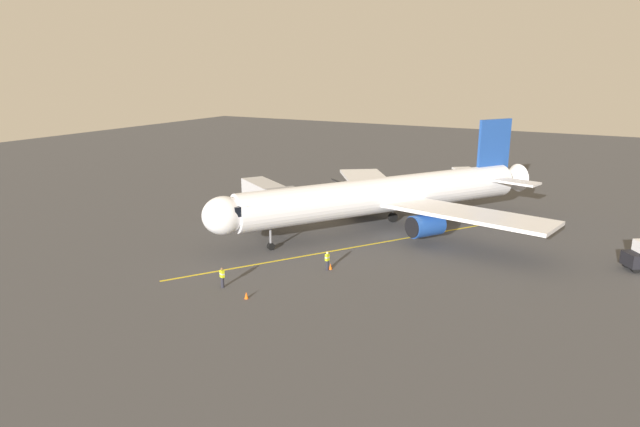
# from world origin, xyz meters

# --- Properties ---
(ground_plane) EXTENTS (220.00, 220.00, 0.00)m
(ground_plane) POSITION_xyz_m (0.00, 0.00, 0.00)
(ground_plane) COLOR #424244
(apron_lead_in_line) EXTENTS (21.87, 33.75, 0.01)m
(apron_lead_in_line) POSITION_xyz_m (1.21, 5.28, 0.01)
(apron_lead_in_line) COLOR yellow
(apron_lead_in_line) RESTS_ON ground
(airplane) EXTENTS (30.50, 35.71, 11.50)m
(airplane) POSITION_xyz_m (1.05, -0.95, 4.00)
(airplane) COLOR white
(airplane) RESTS_ON ground
(jet_bridge) EXTENTS (10.61, 8.07, 5.40)m
(jet_bridge) POSITION_xyz_m (11.68, 5.62, 3.76)
(jet_bridge) COLOR #B7B7BC
(jet_bridge) RESTS_ON ground
(ground_crew_marshaller) EXTENTS (0.46, 0.37, 1.71)m
(ground_crew_marshaller) POSITION_xyz_m (6.58, 20.57, 0.89)
(ground_crew_marshaller) COLOR #23232D
(ground_crew_marshaller) RESTS_ON ground
(ground_crew_wing_walker) EXTENTS (0.31, 0.43, 1.71)m
(ground_crew_wing_walker) POSITION_xyz_m (1.00, 12.91, 0.89)
(ground_crew_wing_walker) COLOR #23232D
(ground_crew_wing_walker) RESTS_ON ground
(belt_loader_portside) EXTENTS (4.30, 3.83, 2.32)m
(belt_loader_portside) POSITION_xyz_m (11.97, -15.51, 0.71)
(belt_loader_portside) COLOR yellow
(belt_loader_portside) RESTS_ON ground
(safety_cone_nose_left) EXTENTS (0.32, 0.32, 0.55)m
(safety_cone_nose_left) POSITION_xyz_m (16.06, 5.29, 0.28)
(safety_cone_nose_left) COLOR #F2590F
(safety_cone_nose_left) RESTS_ON ground
(safety_cone_nose_right) EXTENTS (0.32, 0.32, 0.55)m
(safety_cone_nose_right) POSITION_xyz_m (3.53, 21.48, 0.28)
(safety_cone_nose_right) COLOR #F2590F
(safety_cone_nose_right) RESTS_ON ground
(safety_cone_wing_port) EXTENTS (0.32, 0.32, 0.55)m
(safety_cone_wing_port) POSITION_xyz_m (0.83, 12.62, 0.28)
(safety_cone_wing_port) COLOR #F2590F
(safety_cone_wing_port) RESTS_ON ground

